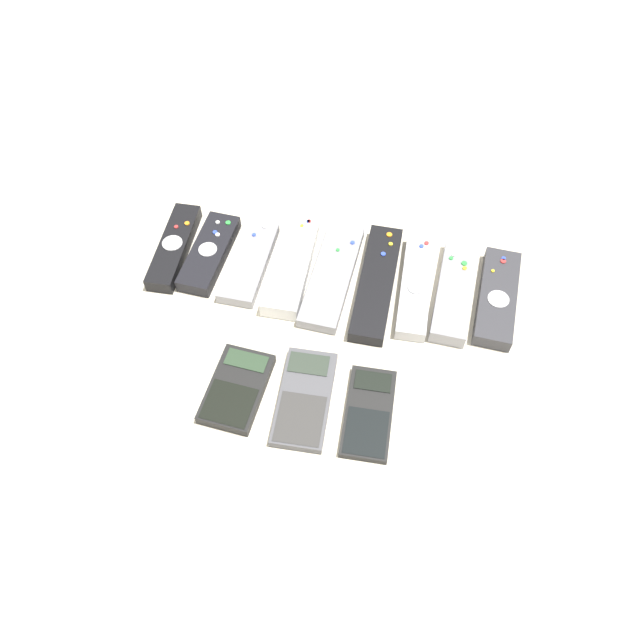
# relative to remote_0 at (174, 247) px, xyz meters

# --- Properties ---
(ground_plane) EXTENTS (3.00, 3.00, 0.00)m
(ground_plane) POSITION_rel_remote_0_xyz_m (0.25, -0.12, -0.01)
(ground_plane) COLOR beige
(remote_0) EXTENTS (0.05, 0.17, 0.03)m
(remote_0) POSITION_rel_remote_0_xyz_m (0.00, 0.00, 0.00)
(remote_0) COLOR black
(remote_0) RESTS_ON ground_plane
(remote_1) EXTENTS (0.06, 0.15, 0.02)m
(remote_1) POSITION_rel_remote_0_xyz_m (0.06, 0.00, -0.00)
(remote_1) COLOR black
(remote_1) RESTS_ON ground_plane
(remote_2) EXTENTS (0.06, 0.16, 0.02)m
(remote_2) POSITION_rel_remote_0_xyz_m (0.12, -0.00, -0.00)
(remote_2) COLOR gray
(remote_2) RESTS_ON ground_plane
(remote_3) EXTENTS (0.06, 0.19, 0.03)m
(remote_3) POSITION_rel_remote_0_xyz_m (0.19, 0.00, 0.00)
(remote_3) COLOR white
(remote_3) RESTS_ON ground_plane
(remote_4) EXTENTS (0.07, 0.20, 0.02)m
(remote_4) POSITION_rel_remote_0_xyz_m (0.26, -0.00, -0.00)
(remote_4) COLOR gray
(remote_4) RESTS_ON ground_plane
(remote_5) EXTENTS (0.05, 0.21, 0.02)m
(remote_5) POSITION_rel_remote_0_xyz_m (0.32, -0.00, -0.00)
(remote_5) COLOR black
(remote_5) RESTS_ON ground_plane
(remote_6) EXTENTS (0.05, 0.19, 0.02)m
(remote_6) POSITION_rel_remote_0_xyz_m (0.38, 0.00, -0.00)
(remote_6) COLOR #B7B7BC
(remote_6) RESTS_ON ground_plane
(remote_7) EXTENTS (0.06, 0.19, 0.03)m
(remote_7) POSITION_rel_remote_0_xyz_m (0.44, 0.01, 0.00)
(remote_7) COLOR gray
(remote_7) RESTS_ON ground_plane
(remote_8) EXTENTS (0.06, 0.17, 0.03)m
(remote_8) POSITION_rel_remote_0_xyz_m (0.50, 0.01, 0.00)
(remote_8) COLOR #333338
(remote_8) RESTS_ON ground_plane
(calculator_0) EXTENTS (0.08, 0.12, 0.02)m
(calculator_0) POSITION_rel_remote_0_xyz_m (0.17, -0.22, -0.00)
(calculator_0) COLOR black
(calculator_0) RESTS_ON ground_plane
(calculator_1) EXTENTS (0.08, 0.15, 0.01)m
(calculator_1) POSITION_rel_remote_0_xyz_m (0.26, -0.21, -0.00)
(calculator_1) COLOR #4C4C51
(calculator_1) RESTS_ON ground_plane
(calculator_2) EXTENTS (0.07, 0.13, 0.01)m
(calculator_2) POSITION_rel_remote_0_xyz_m (0.35, -0.22, -0.01)
(calculator_2) COLOR black
(calculator_2) RESTS_ON ground_plane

